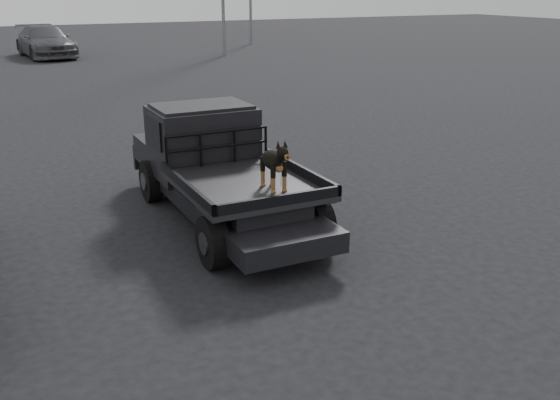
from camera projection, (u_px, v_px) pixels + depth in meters
name	position (u px, v px, depth m)	size (l,w,h in m)	color
ground	(238.00, 280.00, 8.39)	(120.00, 120.00, 0.00)	black
flatbed_ute	(224.00, 193.00, 10.43)	(2.00, 5.40, 0.92)	black
ute_cab	(202.00, 130.00, 10.94)	(1.72, 1.30, 0.88)	black
headache_rack	(218.00, 148.00, 10.36)	(1.80, 0.08, 0.55)	black
dog	(273.00, 164.00, 9.07)	(0.32, 0.60, 0.74)	black
distant_car_b	(45.00, 41.00, 33.94)	(2.35, 5.78, 1.68)	#4A4A4F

